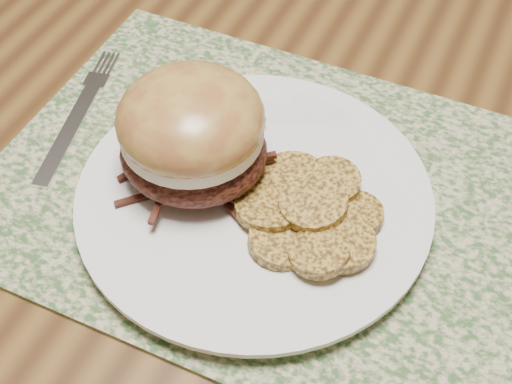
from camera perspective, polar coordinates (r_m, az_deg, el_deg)
dining_table at (r=0.72m, az=-0.82°, el=3.57°), size 1.50×0.90×0.75m
placemat at (r=0.57m, az=1.37°, el=-0.01°), size 0.45×0.33×0.00m
dinner_plate at (r=0.55m, az=-0.14°, el=-0.55°), size 0.26×0.26×0.02m
pork_sandwich at (r=0.53m, az=-5.15°, el=4.76°), size 0.12×0.12×0.09m
roasted_potatoes at (r=0.53m, az=4.38°, el=-1.68°), size 0.13×0.13×0.03m
fork at (r=0.65m, az=-13.96°, el=6.13°), size 0.05×0.17×0.00m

